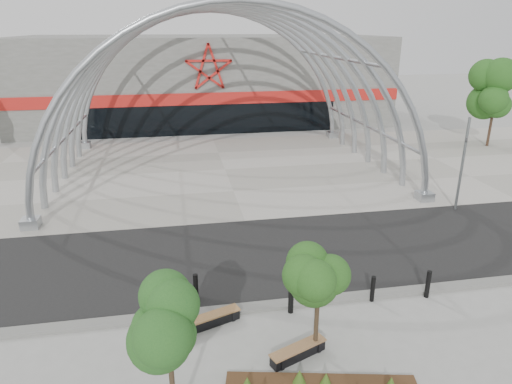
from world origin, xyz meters
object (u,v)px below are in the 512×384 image
object	(u,v)px
street_tree_0	(168,330)
street_tree_1	(319,267)
bench_1	(298,352)
signal_pole	(463,163)
bench_0	(212,320)
bollard_2	(291,298)

from	to	relation	value
street_tree_0	street_tree_1	distance (m)	4.52
bench_1	street_tree_0	bearing A→B (deg)	-153.00
signal_pole	street_tree_1	xyz separation A→B (m)	(-10.38, -9.17, 0.28)
street_tree_1	bench_0	size ratio (longest dim) A/B	2.08
street_tree_1	bollard_2	xyz separation A→B (m)	(-0.23, 1.97, -2.24)
street_tree_0	bench_0	bearing A→B (deg)	71.96
street_tree_0	bench_1	world-z (taller)	street_tree_0
bench_0	bollard_2	xyz separation A→B (m)	(2.61, 0.21, 0.36)
bench_0	bench_1	size ratio (longest dim) A/B	1.03
street_tree_1	bench_0	bearing A→B (deg)	148.21
signal_pole	street_tree_1	world-z (taller)	signal_pole
bench_0	bench_1	distance (m)	3.00
bench_1	bollard_2	xyz separation A→B (m)	(0.34, 2.17, 0.37)
signal_pole	bollard_2	world-z (taller)	signal_pole
signal_pole	street_tree_0	world-z (taller)	signal_pole
signal_pole	bench_0	distance (m)	15.33
bench_1	bench_0	bearing A→B (deg)	139.24
street_tree_0	street_tree_1	world-z (taller)	street_tree_1
bench_0	street_tree_1	bearing A→B (deg)	-31.79
signal_pole	bollard_2	distance (m)	12.97
street_tree_1	bench_1	xyz separation A→B (m)	(-0.57, -0.20, -2.61)
bollard_2	bench_1	bearing A→B (deg)	-98.83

